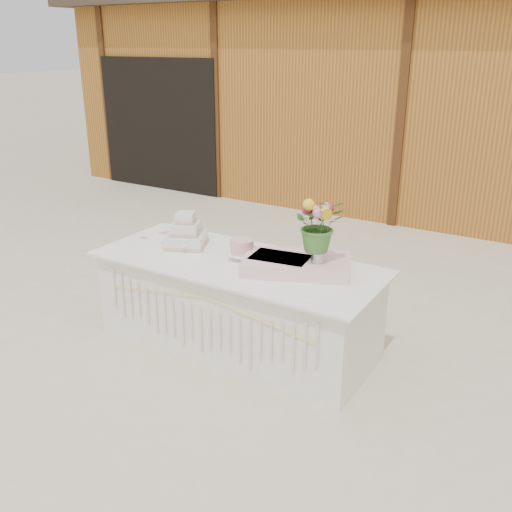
# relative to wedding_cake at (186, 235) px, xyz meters

# --- Properties ---
(ground) EXTENTS (80.00, 80.00, 0.00)m
(ground) POSITION_rel_wedding_cake_xyz_m (0.58, -0.09, -0.87)
(ground) COLOR beige
(ground) RESTS_ON ground
(barn) EXTENTS (12.60, 4.60, 3.30)m
(barn) POSITION_rel_wedding_cake_xyz_m (0.57, 5.91, 0.80)
(barn) COLOR #A66622
(barn) RESTS_ON ground
(cake_table) EXTENTS (2.40, 1.00, 0.77)m
(cake_table) POSITION_rel_wedding_cake_xyz_m (0.58, -0.09, -0.49)
(cake_table) COLOR white
(cake_table) RESTS_ON ground
(wedding_cake) EXTENTS (0.44, 0.44, 0.30)m
(wedding_cake) POSITION_rel_wedding_cake_xyz_m (0.00, 0.00, 0.00)
(wedding_cake) COLOR white
(wedding_cake) RESTS_ON cake_table
(pink_cake_stand) EXTENTS (0.24, 0.24, 0.18)m
(pink_cake_stand) POSITION_rel_wedding_cake_xyz_m (0.60, -0.03, -0.00)
(pink_cake_stand) COLOR white
(pink_cake_stand) RESTS_ON cake_table
(satin_runner) EXTENTS (0.94, 0.75, 0.10)m
(satin_runner) POSITION_rel_wedding_cake_xyz_m (1.08, -0.01, -0.05)
(satin_runner) COLOR beige
(satin_runner) RESTS_ON cake_table
(flower_vase) EXTENTS (0.10, 0.10, 0.14)m
(flower_vase) POSITION_rel_wedding_cake_xyz_m (1.26, 0.00, 0.07)
(flower_vase) COLOR #B6B7BB
(flower_vase) RESTS_ON satin_runner
(bouquet) EXTENTS (0.50, 0.49, 0.42)m
(bouquet) POSITION_rel_wedding_cake_xyz_m (1.26, 0.00, 0.35)
(bouquet) COLOR #3C6E2C
(bouquet) RESTS_ON flower_vase
(loose_flowers) EXTENTS (0.16, 0.34, 0.02)m
(loose_flowers) POSITION_rel_wedding_cake_xyz_m (-0.40, 0.07, -0.09)
(loose_flowers) COLOR pink
(loose_flowers) RESTS_ON cake_table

